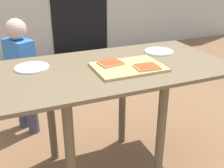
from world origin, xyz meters
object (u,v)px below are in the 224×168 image
(pizza_slice_far_left, at_px, (111,63))
(plate_white_left, at_px, (32,68))
(cutting_board, at_px, (128,67))
(child_left, at_px, (22,71))
(pizza_slice_near_right, at_px, (147,67))
(plate_white_right, at_px, (159,51))
(dining_table, at_px, (101,85))

(pizza_slice_far_left, height_order, plate_white_left, pizza_slice_far_left)
(cutting_board, height_order, child_left, child_left)
(pizza_slice_near_right, xyz_separation_m, plate_white_right, (0.25, 0.28, -0.02))
(cutting_board, height_order, pizza_slice_near_right, pizza_slice_near_right)
(plate_white_left, xyz_separation_m, child_left, (-0.03, 0.61, -0.24))
(dining_table, distance_m, pizza_slice_far_left, 0.15)
(pizza_slice_far_left, distance_m, plate_white_left, 0.46)
(pizza_slice_near_right, bearing_deg, plate_white_right, 47.90)
(dining_table, relative_size, cutting_board, 3.85)
(dining_table, xyz_separation_m, cutting_board, (0.15, -0.07, 0.12))
(dining_table, distance_m, cutting_board, 0.20)
(cutting_board, xyz_separation_m, plate_white_left, (-0.52, 0.22, -0.00))
(plate_white_right, xyz_separation_m, child_left, (-0.88, 0.62, -0.24))
(cutting_board, relative_size, plate_white_right, 2.02)
(cutting_board, bearing_deg, pizza_slice_near_right, -40.82)
(child_left, bearing_deg, plate_white_right, -34.86)
(cutting_board, xyz_separation_m, plate_white_right, (0.33, 0.21, -0.00))
(pizza_slice_near_right, bearing_deg, child_left, 125.25)
(pizza_slice_near_right, distance_m, plate_white_right, 0.38)
(plate_white_right, bearing_deg, cutting_board, -148.26)
(cutting_board, bearing_deg, child_left, 123.72)
(child_left, bearing_deg, dining_table, -62.10)
(child_left, bearing_deg, pizza_slice_far_left, -58.42)
(dining_table, relative_size, pizza_slice_near_right, 11.03)
(plate_white_right, distance_m, plate_white_left, 0.86)
(pizza_slice_near_right, relative_size, pizza_slice_far_left, 0.95)
(plate_white_left, bearing_deg, pizza_slice_far_left, -18.95)
(cutting_board, relative_size, plate_white_left, 2.02)
(plate_white_right, bearing_deg, child_left, 145.14)
(dining_table, distance_m, child_left, 0.86)
(cutting_board, bearing_deg, pizza_slice_far_left, 141.97)
(plate_white_right, distance_m, child_left, 1.10)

